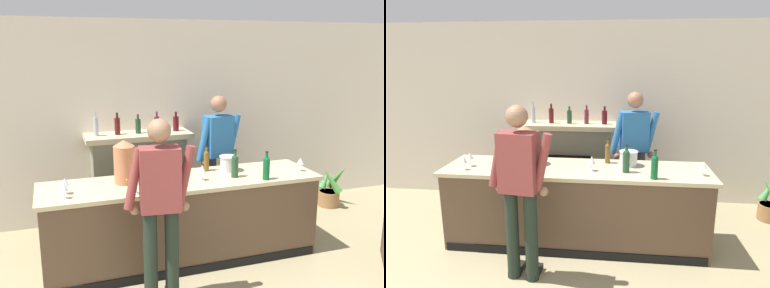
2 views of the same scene
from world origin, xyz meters
The scene contains 15 objects.
wall_back_panel centered at (0.00, 4.35, 1.38)m, with size 12.00×0.07×2.75m.
bar_counter centered at (0.16, 2.86, 0.48)m, with size 3.10×0.79×0.96m.
fireplace_stone centered at (-0.08, 4.09, 0.64)m, with size 1.40×0.52×1.58m.
person_customer centered at (-0.29, 2.09, 0.99)m, with size 0.65×0.34×1.79m.
person_bartender centered at (0.86, 3.55, 0.99)m, with size 0.65×0.37×1.79m.
copper_dispenser centered at (-0.46, 2.94, 1.20)m, with size 0.23×0.27×0.47m.
ice_bucket_steel centered at (0.77, 3.01, 1.05)m, with size 0.22×0.22×0.18m.
wine_bottle_chardonnay_pale centered at (0.74, 2.76, 1.10)m, with size 0.08×0.08×0.32m.
wine_bottle_cabernet_heavy centered at (0.53, 3.09, 1.09)m, with size 0.06×0.06×0.30m.
wine_bottle_port_short centered at (1.03, 2.57, 1.10)m, with size 0.08×0.08×0.32m.
wine_glass_front_right centered at (1.57, 2.74, 1.07)m, with size 0.08×0.08×0.16m.
wine_glass_by_dispenser centered at (-0.41, 2.56, 1.08)m, with size 0.09×0.09×0.17m.
wine_glass_near_bucket centered at (-1.08, 2.78, 1.08)m, with size 0.08×0.08×0.17m.
wine_glass_back_row centered at (0.36, 2.77, 1.08)m, with size 0.08×0.08×0.17m.
wine_glass_front_left centered at (-1.10, 2.64, 1.07)m, with size 0.07×0.07×0.16m.
Camera 2 is at (0.62, -0.92, 2.18)m, focal length 32.00 mm.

